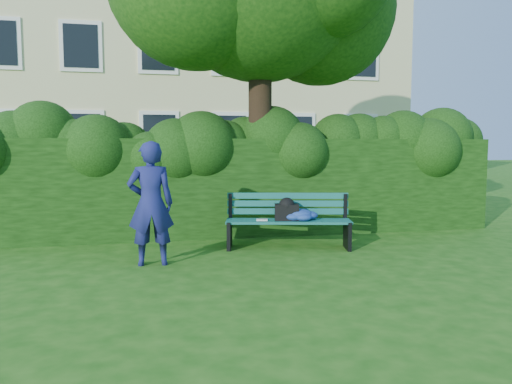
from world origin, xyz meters
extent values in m
plane|color=#1B5210|center=(0.00, 0.00, 0.00)|extent=(80.00, 80.00, 0.00)
cube|color=beige|center=(0.00, 14.00, 6.00)|extent=(16.00, 8.00, 12.00)
cube|color=white|center=(-6.00, 9.98, 2.00)|extent=(1.30, 0.08, 1.60)
cube|color=black|center=(-6.00, 9.94, 2.00)|extent=(1.05, 0.04, 1.35)
cube|color=white|center=(-3.60, 9.98, 2.00)|extent=(1.30, 0.08, 1.60)
cube|color=black|center=(-3.60, 9.94, 2.00)|extent=(1.05, 0.04, 1.35)
cube|color=white|center=(-1.20, 9.98, 2.00)|extent=(1.30, 0.08, 1.60)
cube|color=black|center=(-1.20, 9.94, 2.00)|extent=(1.05, 0.04, 1.35)
cube|color=white|center=(1.20, 9.98, 2.00)|extent=(1.30, 0.08, 1.60)
cube|color=black|center=(1.20, 9.94, 2.00)|extent=(1.05, 0.04, 1.35)
cube|color=white|center=(3.60, 9.98, 2.00)|extent=(1.30, 0.08, 1.60)
cube|color=black|center=(3.60, 9.94, 2.00)|extent=(1.05, 0.04, 1.35)
cube|color=white|center=(6.00, 9.98, 2.00)|extent=(1.30, 0.08, 1.60)
cube|color=black|center=(6.00, 9.94, 2.00)|extent=(1.05, 0.04, 1.35)
cube|color=white|center=(-3.60, 9.98, 4.80)|extent=(1.30, 0.08, 1.60)
cube|color=black|center=(-3.60, 9.94, 4.80)|extent=(1.05, 0.04, 1.35)
cube|color=white|center=(-1.20, 9.98, 4.80)|extent=(1.30, 0.08, 1.60)
cube|color=black|center=(-1.20, 9.94, 4.80)|extent=(1.05, 0.04, 1.35)
cube|color=white|center=(1.20, 9.98, 4.80)|extent=(1.30, 0.08, 1.60)
cube|color=black|center=(1.20, 9.94, 4.80)|extent=(1.05, 0.04, 1.35)
cube|color=white|center=(3.60, 9.98, 4.80)|extent=(1.30, 0.08, 1.60)
cube|color=black|center=(3.60, 9.94, 4.80)|extent=(1.05, 0.04, 1.35)
cube|color=white|center=(6.00, 9.98, 4.80)|extent=(1.30, 0.08, 1.60)
cube|color=black|center=(6.00, 9.94, 4.80)|extent=(1.05, 0.04, 1.35)
cube|color=black|center=(0.00, 2.20, 0.90)|extent=(10.00, 1.00, 1.80)
cylinder|color=black|center=(0.41, 2.07, 2.34)|extent=(0.43, 0.43, 4.67)
sphere|color=#113B0D|center=(1.71, 2.47, 4.30)|extent=(2.89, 2.89, 2.89)
cube|color=#0F4C42|center=(0.52, 0.52, 0.45)|extent=(1.99, 0.57, 0.04)
cube|color=#0F4C42|center=(0.55, 0.63, 0.45)|extent=(1.99, 0.57, 0.04)
cube|color=#0F4C42|center=(0.58, 0.75, 0.45)|extent=(1.99, 0.57, 0.04)
cube|color=#0F4C42|center=(0.60, 0.87, 0.45)|extent=(1.99, 0.57, 0.04)
cube|color=#0F4C42|center=(0.62, 0.95, 0.58)|extent=(1.98, 0.50, 0.10)
cube|color=#0F4C42|center=(0.62, 0.96, 0.71)|extent=(1.98, 0.50, 0.10)
cube|color=#0F4C42|center=(0.63, 0.97, 0.84)|extent=(1.98, 0.50, 0.10)
cube|color=black|center=(-0.37, 0.92, 0.22)|extent=(0.17, 0.50, 0.44)
cube|color=black|center=(-0.31, 1.17, 0.65)|extent=(0.07, 0.07, 0.45)
cube|color=black|center=(-0.39, 0.87, 0.44)|extent=(0.16, 0.42, 0.05)
cube|color=black|center=(1.50, 0.47, 0.22)|extent=(0.17, 0.50, 0.44)
cube|color=black|center=(1.56, 0.72, 0.65)|extent=(0.07, 0.07, 0.45)
cube|color=black|center=(1.49, 0.42, 0.44)|extent=(0.16, 0.42, 0.05)
cube|color=white|center=(0.13, 0.74, 0.48)|extent=(0.21, 0.17, 0.02)
cube|color=black|center=(0.53, 0.70, 0.60)|extent=(0.43, 0.33, 0.26)
imported|color=navy|center=(-1.63, 0.05, 0.87)|extent=(0.64, 0.42, 1.75)
camera|label=1|loc=(-1.71, -7.03, 1.70)|focal=35.00mm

